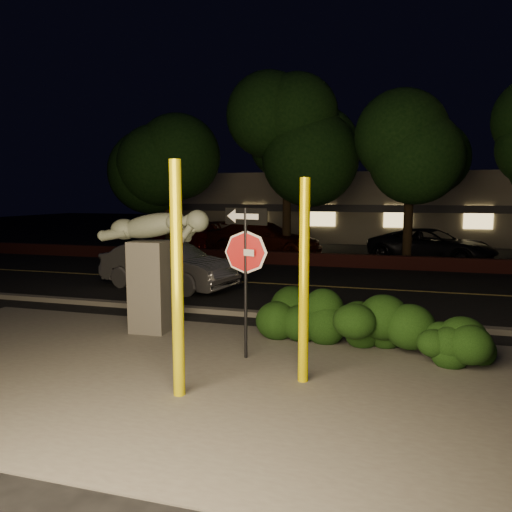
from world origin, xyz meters
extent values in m
plane|color=black|center=(0.00, 10.00, 0.00)|extent=(90.00, 90.00, 0.00)
cube|color=#4C4944|center=(0.00, -1.00, 0.01)|extent=(14.00, 6.00, 0.02)
cube|color=black|center=(0.00, 7.00, 0.01)|extent=(80.00, 8.00, 0.01)
cube|color=tan|center=(0.00, 7.00, 0.02)|extent=(80.00, 0.12, 0.00)
cube|color=#4C4944|center=(0.00, 2.90, 0.06)|extent=(80.00, 0.25, 0.12)
cube|color=#471916|center=(0.00, 11.30, 0.25)|extent=(40.00, 0.35, 0.50)
cube|color=black|center=(0.00, 17.00, 0.01)|extent=(40.00, 12.00, 0.01)
cube|color=gray|center=(0.00, 25.00, 2.00)|extent=(22.00, 10.00, 4.00)
cube|color=#333338|center=(0.00, 19.90, 2.00)|extent=(22.00, 0.20, 0.40)
cube|color=#FFD87F|center=(-6.00, 19.95, 1.60)|extent=(1.40, 0.08, 1.20)
cube|color=#FFD87F|center=(-2.00, 19.95, 1.60)|extent=(1.40, 0.08, 1.20)
cube|color=#FFD87F|center=(2.00, 19.95, 1.60)|extent=(1.40, 0.08, 1.20)
cube|color=#FFD87F|center=(6.00, 19.95, 1.60)|extent=(1.40, 0.08, 1.20)
cylinder|color=black|center=(-8.00, 13.00, 1.88)|extent=(0.36, 0.36, 3.75)
ellipsoid|color=black|center=(-8.00, 13.00, 5.36)|extent=(4.60, 4.60, 4.14)
cylinder|color=black|center=(-2.50, 13.20, 2.12)|extent=(0.36, 0.36, 4.25)
ellipsoid|color=black|center=(-2.50, 13.20, 6.07)|extent=(5.20, 5.20, 4.68)
cylinder|color=black|center=(2.50, 12.80, 2.00)|extent=(0.36, 0.36, 4.00)
ellipsoid|color=black|center=(2.50, 12.80, 5.68)|extent=(4.80, 4.80, 4.32)
cylinder|color=#D6C80B|center=(-0.57, -1.73, 1.62)|extent=(0.16, 0.16, 3.23)
cylinder|color=#E9D600|center=(0.97, -0.75, 1.51)|extent=(0.15, 0.15, 3.01)
cylinder|color=black|center=(-0.16, 0.03, 1.27)|extent=(0.05, 0.05, 2.55)
cube|color=white|center=(-0.16, 0.03, 1.82)|extent=(0.37, 0.16, 0.11)
cube|color=black|center=(-0.16, 0.03, 2.41)|extent=(0.82, 0.33, 0.27)
cube|color=white|center=(-0.16, 0.03, 2.41)|extent=(0.52, 0.21, 0.11)
cube|color=#4C4944|center=(-2.50, 1.10, 0.92)|extent=(0.75, 0.75, 1.85)
sphere|color=slate|center=(-1.49, 1.15, 2.26)|extent=(0.43, 0.43, 0.43)
ellipsoid|color=black|center=(0.48, 1.61, 0.56)|extent=(2.29, 1.39, 1.11)
ellipsoid|color=black|center=(1.98, 1.10, 0.56)|extent=(1.93, 1.54, 1.12)
ellipsoid|color=black|center=(3.30, 0.70, 0.46)|extent=(1.51, 1.19, 0.92)
imported|color=#B5B5BA|center=(-4.28, 5.40, 0.70)|extent=(4.46, 2.44, 1.39)
imported|color=maroon|center=(-7.68, 15.17, 0.86)|extent=(5.44, 3.98, 1.72)
imported|color=#401209|center=(-3.66, 13.70, 0.77)|extent=(5.53, 2.80, 1.54)
imported|color=black|center=(3.46, 13.57, 0.69)|extent=(5.44, 3.79, 1.38)
camera|label=1|loc=(2.33, -7.77, 2.78)|focal=35.00mm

